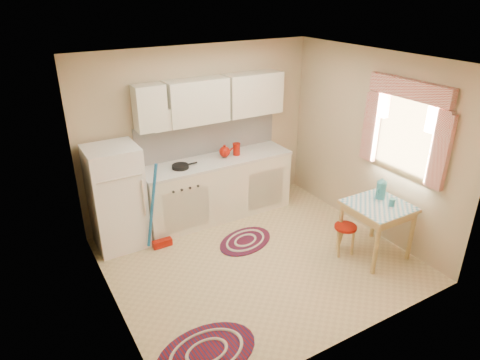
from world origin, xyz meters
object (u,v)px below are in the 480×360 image
Objects in this scene: stool at (344,240)px; table at (375,230)px; base_cabinets at (217,189)px; fridge at (117,198)px.

table is at bearing -29.65° from stool.
base_cabinets is 2.00m from stool.
stool is (-0.33, 0.19, -0.15)m from table.
table reaches higher than stool.
fridge is at bearing 145.59° from table.
fridge reaches higher than table.
fridge is 1.52m from base_cabinets.
base_cabinets reaches higher than table.
fridge is 0.62× the size of base_cabinets.
base_cabinets is (1.50, 0.05, -0.26)m from fridge.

